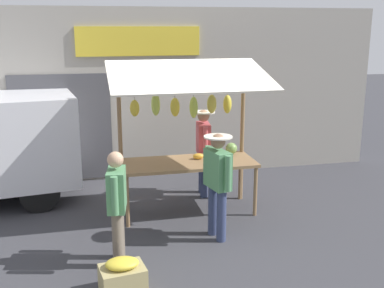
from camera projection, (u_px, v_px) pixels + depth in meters
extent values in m
plane|color=#38383D|center=(188.00, 212.00, 7.89)|extent=(40.00, 40.00, 0.00)
cube|color=#9E998E|center=(165.00, 93.00, 9.56)|extent=(9.00, 0.25, 3.40)
cube|color=yellow|center=(139.00, 41.00, 9.05)|extent=(2.40, 0.06, 0.56)
cube|color=#47474C|center=(62.00, 128.00, 9.13)|extent=(1.90, 0.04, 2.10)
cube|color=olive|center=(188.00, 163.00, 7.68)|extent=(2.20, 0.90, 0.05)
cylinder|color=olive|center=(127.00, 202.00, 7.20)|extent=(0.06, 0.06, 0.83)
cylinder|color=olive|center=(255.00, 191.00, 7.64)|extent=(0.06, 0.06, 0.83)
cylinder|color=olive|center=(123.00, 185.00, 7.94)|extent=(0.06, 0.06, 0.83)
cylinder|color=olive|center=(240.00, 177.00, 8.38)|extent=(0.06, 0.06, 0.83)
cylinder|color=olive|center=(120.00, 142.00, 7.76)|extent=(0.07, 0.07, 2.35)
cylinder|color=olive|center=(242.00, 135.00, 8.21)|extent=(0.07, 0.07, 2.35)
cylinder|color=olive|center=(183.00, 81.00, 7.74)|extent=(2.12, 0.06, 0.06)
cube|color=beige|center=(190.00, 75.00, 7.19)|extent=(2.50, 1.46, 0.39)
cylinder|color=brown|center=(228.00, 87.00, 7.94)|extent=(0.01, 0.01, 0.25)
ellipsoid|color=yellow|center=(227.00, 104.00, 8.01)|extent=(0.17, 0.20, 0.32)
cylinder|color=brown|center=(212.00, 88.00, 7.85)|extent=(0.01, 0.01, 0.23)
ellipsoid|color=gold|center=(212.00, 104.00, 7.92)|extent=(0.24, 0.25, 0.32)
cylinder|color=brown|center=(194.00, 89.00, 7.81)|extent=(0.01, 0.01, 0.26)
ellipsoid|color=#B2CC4C|center=(194.00, 107.00, 7.89)|extent=(0.19, 0.20, 0.37)
cylinder|color=brown|center=(175.00, 90.00, 7.72)|extent=(0.01, 0.01, 0.26)
ellipsoid|color=yellow|center=(175.00, 107.00, 7.79)|extent=(0.18, 0.21, 0.32)
cylinder|color=brown|center=(155.00, 88.00, 7.65)|extent=(0.01, 0.01, 0.18)
ellipsoid|color=#B2CC4C|center=(156.00, 104.00, 7.72)|extent=(0.18, 0.20, 0.37)
cylinder|color=brown|center=(134.00, 91.00, 7.61)|extent=(0.01, 0.01, 0.28)
ellipsoid|color=yellow|center=(135.00, 108.00, 7.68)|extent=(0.20, 0.18, 0.28)
sphere|color=#729E4C|center=(231.00, 148.00, 8.10)|extent=(0.20, 0.20, 0.20)
ellipsoid|color=gold|center=(198.00, 156.00, 7.80)|extent=(0.19, 0.14, 0.10)
cylinder|color=navy|center=(202.00, 172.00, 8.73)|extent=(0.14, 0.14, 0.79)
cylinder|color=navy|center=(204.00, 176.00, 8.47)|extent=(0.14, 0.14, 0.79)
cube|color=#BF4C51|center=(203.00, 139.00, 8.44)|extent=(0.28, 0.50, 0.56)
cylinder|color=#BF4C51|center=(201.00, 134.00, 8.72)|extent=(0.09, 0.09, 0.51)
cylinder|color=#BF4C51|center=(205.00, 141.00, 8.14)|extent=(0.09, 0.09, 0.51)
sphere|color=#A87A5B|center=(203.00, 116.00, 8.33)|extent=(0.22, 0.22, 0.22)
cylinder|color=beige|center=(203.00, 112.00, 8.32)|extent=(0.41, 0.41, 0.02)
cylinder|color=navy|center=(221.00, 216.00, 6.73)|extent=(0.14, 0.14, 0.78)
cylinder|color=navy|center=(213.00, 210.00, 6.96)|extent=(0.14, 0.14, 0.78)
cube|color=#518C5B|center=(218.00, 169.00, 6.68)|extent=(0.32, 0.51, 0.55)
cylinder|color=#518C5B|center=(228.00, 173.00, 6.42)|extent=(0.09, 0.09, 0.51)
cylinder|color=#518C5B|center=(208.00, 163.00, 6.93)|extent=(0.09, 0.09, 0.51)
sphere|color=#8C664C|center=(218.00, 141.00, 6.58)|extent=(0.21, 0.21, 0.21)
cylinder|color=beige|center=(218.00, 137.00, 6.56)|extent=(0.41, 0.41, 0.02)
cylinder|color=#726656|center=(118.00, 240.00, 6.00)|extent=(0.14, 0.14, 0.75)
cylinder|color=#726656|center=(119.00, 232.00, 6.24)|extent=(0.14, 0.14, 0.75)
cube|color=#518C5B|center=(117.00, 190.00, 5.96)|extent=(0.28, 0.48, 0.53)
cylinder|color=#518C5B|center=(115.00, 196.00, 5.68)|extent=(0.09, 0.09, 0.49)
cylinder|color=#518C5B|center=(118.00, 181.00, 6.23)|extent=(0.09, 0.09, 0.49)
sphere|color=tan|center=(115.00, 160.00, 5.87)|extent=(0.21, 0.21, 0.21)
cylinder|color=black|center=(40.00, 193.00, 7.84)|extent=(0.68, 0.27, 0.66)
cylinder|color=black|center=(34.00, 166.00, 9.34)|extent=(0.68, 0.27, 0.66)
cube|color=tan|center=(123.00, 279.00, 5.49)|extent=(0.57, 0.46, 0.31)
ellipsoid|color=yellow|center=(122.00, 263.00, 5.44)|extent=(0.39, 0.29, 0.12)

